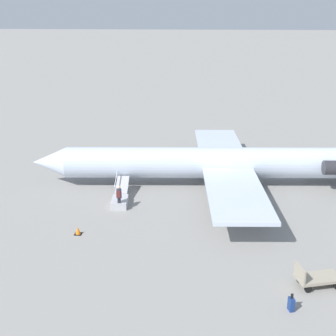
{
  "coord_description": "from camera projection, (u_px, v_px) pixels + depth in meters",
  "views": [
    {
      "loc": [
        0.29,
        34.61,
        13.12
      ],
      "look_at": [
        3.31,
        1.05,
        1.67
      ],
      "focal_mm": 50.0,
      "sensor_mm": 36.0,
      "label": 1
    }
  ],
  "objects": [
    {
      "name": "airplane_main",
      "position": [
        223.0,
        162.0,
        36.23
      ],
      "size": [
        28.39,
        21.58,
        6.27
      ],
      "rotation": [
        0.0,
        0.0,
        0.08
      ],
      "color": "silver",
      "rests_on": "ground"
    },
    {
      "name": "passenger",
      "position": [
        119.0,
        196.0,
        32.03
      ],
      "size": [
        0.36,
        0.55,
        1.74
      ],
      "rotation": [
        0.0,
        0.0,
        -1.49
      ],
      "color": "#23232D",
      "rests_on": "ground"
    },
    {
      "name": "ground_plane",
      "position": [
        211.0,
        185.0,
        36.84
      ],
      "size": [
        600.0,
        600.0,
        0.0
      ],
      "primitive_type": "plane",
      "color": "gray"
    },
    {
      "name": "traffic_cone_near_stairs",
      "position": [
        78.0,
        231.0,
        28.7
      ],
      "size": [
        0.44,
        0.44,
        0.48
      ],
      "color": "black",
      "rests_on": "ground"
    },
    {
      "name": "luggage_cart",
      "position": [
        316.0,
        278.0,
        23.24
      ],
      "size": [
        2.42,
        1.68,
        1.22
      ],
      "rotation": [
        0.0,
        0.0,
        0.29
      ],
      "color": "#9E937F",
      "rests_on": "ground"
    },
    {
      "name": "suitcase",
      "position": [
        291.0,
        304.0,
        21.39
      ],
      "size": [
        0.3,
        0.4,
        0.88
      ],
      "rotation": [
        0.0,
        0.0,
        1.8
      ],
      "color": "navy",
      "rests_on": "ground"
    },
    {
      "name": "boarding_stairs",
      "position": [
        120.0,
        199.0,
        33.23
      ],
      "size": [
        1.35,
        4.08,
        1.6
      ],
      "rotation": [
        0.0,
        0.0,
        -1.49
      ],
      "color": "#B2B2B7",
      "rests_on": "ground"
    }
  ]
}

